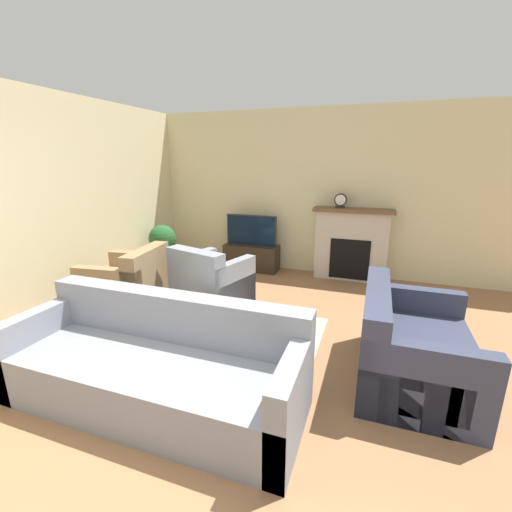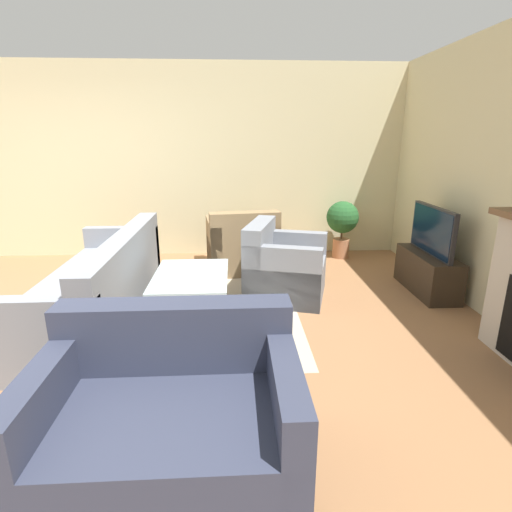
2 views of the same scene
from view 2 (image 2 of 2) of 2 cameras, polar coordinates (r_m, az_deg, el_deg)
name	(u,v)px [view 2 (image 2 of 2)]	position (r m, az deg, el deg)	size (l,w,h in m)	color
ground_plane	(4,330)	(4.38, -32.37, -8.97)	(20.00, 20.00, 0.00)	#936642
wall_left	(244,162)	(5.94, -1.71, 13.25)	(0.06, 7.57, 2.70)	beige
area_rug	(202,314)	(4.08, -7.68, -8.16)	(2.20, 1.91, 0.00)	#B7A88E
tv_stand	(427,273)	(4.93, 23.28, -2.19)	(0.96, 0.36, 0.45)	#2D2319
tv	(433,231)	(4.81, 23.91, 3.34)	(0.90, 0.06, 0.53)	#232328
couch_sectional	(99,289)	(4.15, -21.54, -4.44)	(2.36, 0.86, 0.82)	gray
couch_loveseat	(171,420)	(2.28, -12.05, -21.93)	(0.91, 1.31, 0.82)	#33384C
armchair_by_window	(242,247)	(5.30, -2.04, 1.27)	(0.96, 0.98, 0.82)	#8C704C
armchair_accent	(283,270)	(4.40, 3.87, -1.97)	(1.02, 1.01, 0.82)	gray
coffee_table	(191,278)	(3.94, -9.27, -3.11)	(1.00, 0.71, 0.42)	#333338
potted_plant	(342,222)	(5.89, 12.23, 4.83)	(0.46, 0.46, 0.83)	#AD704C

